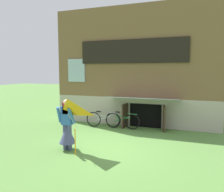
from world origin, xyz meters
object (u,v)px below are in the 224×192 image
(kite, at_px, (67,113))
(bicycle_silver, at_px, (103,119))
(person, at_px, (67,129))
(bicycle_green, at_px, (122,120))

(kite, relative_size, bicycle_silver, 1.03)
(person, bearing_deg, kite, -42.38)
(person, height_order, bicycle_silver, person)
(kite, distance_m, bicycle_green, 3.84)
(bicycle_silver, bearing_deg, person, -95.49)
(person, bearing_deg, bicycle_green, 89.70)
(kite, distance_m, bicycle_silver, 3.74)
(person, height_order, bicycle_green, person)
(kite, bearing_deg, bicycle_green, 82.62)
(kite, bearing_deg, bicycle_silver, 95.99)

